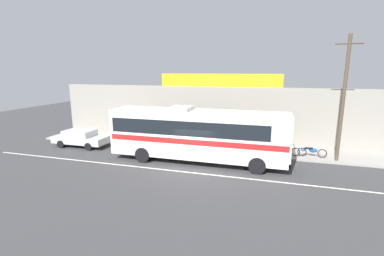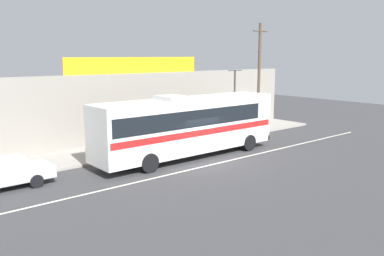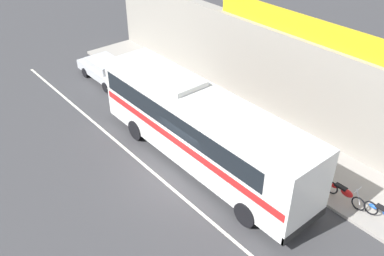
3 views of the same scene
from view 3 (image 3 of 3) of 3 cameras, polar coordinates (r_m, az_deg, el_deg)
ground_plane at (r=18.89m, az=-1.85°, el=-6.46°), size 70.00×70.00×0.00m
sidewalk_slab at (r=21.77m, az=8.93°, el=-0.56°), size 30.00×3.60×0.14m
storefront_facade at (r=22.09m, az=13.23°, el=6.48°), size 30.00×0.70×4.80m
storefront_billboard at (r=20.85m, az=14.69°, el=13.50°), size 10.48×0.12×1.10m
road_center_stripe at (r=18.53m, az=-3.80°, el=-7.46°), size 30.00×0.14×0.01m
intercity_bus at (r=18.43m, az=1.02°, el=0.40°), size 11.97×2.65×3.78m
parked_car at (r=27.02m, az=-11.76°, el=7.91°), size 4.53×1.90×1.37m
motorcycle_blue at (r=18.25m, az=20.29°, el=-8.39°), size 1.89×0.56×0.94m
pedestrian_far_right at (r=22.02m, az=4.00°, el=3.23°), size 0.30×0.48×1.57m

